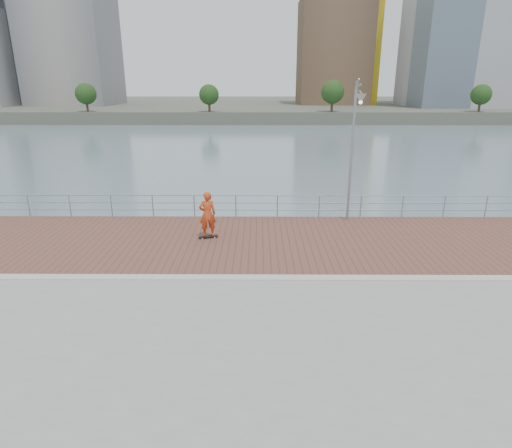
{
  "coord_description": "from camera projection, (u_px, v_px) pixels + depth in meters",
  "views": [
    {
      "loc": [
        0.09,
        -13.26,
        6.4
      ],
      "look_at": [
        0.0,
        2.0,
        1.3
      ],
      "focal_mm": 30.0,
      "sensor_mm": 36.0,
      "label": 1
    }
  ],
  "objects": [
    {
      "name": "street_lamp",
      "position": [
        356.0,
        128.0,
        18.91
      ],
      "size": [
        0.45,
        1.32,
        6.22
      ],
      "color": "gray",
      "rests_on": "brick_lane"
    },
    {
      "name": "far_shore",
      "position": [
        258.0,
        106.0,
        131.02
      ],
      "size": [
        320.0,
        95.0,
        2.5
      ],
      "primitive_type": "cube",
      "color": "#4C5142",
      "rests_on": "ground"
    },
    {
      "name": "guardrail",
      "position": [
        257.0,
        204.0,
        21.02
      ],
      "size": [
        39.06,
        0.06,
        1.13
      ],
      "color": "#8C9EA8",
      "rests_on": "brick_lane"
    },
    {
      "name": "curb",
      "position": [
        256.0,
        278.0,
        14.6
      ],
      "size": [
        40.0,
        0.4,
        0.06
      ],
      "primitive_type": "cube",
      "color": "#B7B5AD",
      "rests_on": "seawall"
    },
    {
      "name": "water",
      "position": [
        256.0,
        329.0,
        15.24
      ],
      "size": [
        400.0,
        400.0,
        0.0
      ],
      "primitive_type": "plane",
      "color": "slate",
      "rests_on": "ground"
    },
    {
      "name": "brick_lane",
      "position": [
        256.0,
        241.0,
        18.02
      ],
      "size": [
        40.0,
        6.8,
        0.02
      ],
      "primitive_type": "cube",
      "color": "brown",
      "rests_on": "seawall"
    },
    {
      "name": "skateboard",
      "position": [
        208.0,
        236.0,
        18.31
      ],
      "size": [
        0.85,
        0.42,
        0.09
      ],
      "rotation": [
        0.0,
        0.0,
        0.26
      ],
      "color": "black",
      "rests_on": "brick_lane"
    },
    {
      "name": "seawall",
      "position": [
        254.0,
        408.0,
        10.18
      ],
      "size": [
        40.0,
        24.0,
        2.0
      ],
      "primitive_type": "cube",
      "color": "gray",
      "rests_on": "ground"
    },
    {
      "name": "skateboarder",
      "position": [
        207.0,
        214.0,
        18.0
      ],
      "size": [
        0.81,
        0.64,
        1.96
      ],
      "primitive_type": "imported",
      "rotation": [
        0.0,
        0.0,
        3.4
      ],
      "color": "#CB431B",
      "rests_on": "skateboard"
    },
    {
      "name": "shoreline_trees",
      "position": [
        193.0,
        93.0,
        86.39
      ],
      "size": [
        109.42,
        4.82,
        6.43
      ],
      "color": "#473323",
      "rests_on": "far_shore"
    },
    {
      "name": "skyline",
      "position": [
        388.0,
        2.0,
        105.63
      ],
      "size": [
        233.0,
        41.0,
        66.02
      ],
      "color": "#ADA38E",
      "rests_on": "far_shore"
    }
  ]
}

